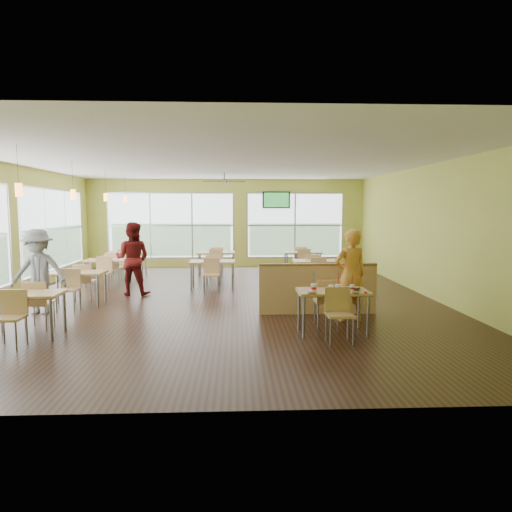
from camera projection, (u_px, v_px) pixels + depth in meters
name	position (u px, v px, depth m)	size (l,w,h in m)	color
room	(221.00, 232.00, 10.64)	(12.00, 12.04, 3.20)	black
window_bays	(136.00, 231.00, 13.59)	(9.24, 10.24, 2.38)	white
main_table	(333.00, 297.00, 7.85)	(1.22, 1.52, 0.87)	tan
half_wall_divider	(318.00, 288.00, 9.30)	(2.40, 0.14, 1.04)	tan
dining_tables	(185.00, 264.00, 12.39)	(6.92, 8.72, 0.87)	tan
pendant_lights	(90.00, 196.00, 11.08)	(0.11, 7.31, 0.86)	#2D2119
ceiling_fan	(224.00, 181.00, 13.48)	(1.25, 1.25, 0.29)	#2D2119
tv_backwall	(276.00, 200.00, 16.49)	(1.00, 0.07, 0.60)	black
man_plaid	(350.00, 275.00, 8.68)	(0.64, 0.42, 1.76)	orange
patron_maroon	(133.00, 259.00, 11.31)	(0.88, 0.69, 1.81)	#5A1110
patron_grey	(39.00, 272.00, 9.29)	(1.12, 0.65, 1.74)	slate
cup_blue	(314.00, 288.00, 7.64)	(0.10, 0.10, 0.38)	white
cup_yellow	(331.00, 288.00, 7.63)	(0.09, 0.09, 0.33)	white
cup_red_near	(338.00, 288.00, 7.58)	(0.10, 0.10, 0.37)	white
cup_red_far	(352.00, 288.00, 7.73)	(0.08, 0.08, 0.31)	white
food_basket	(353.00, 288.00, 7.83)	(0.25, 0.25, 0.06)	black
ketchup_cup	(366.00, 293.00, 7.56)	(0.06, 0.06, 0.02)	#931904
wrapper_left	(312.00, 293.00, 7.52)	(0.16, 0.14, 0.04)	#A97851
wrapper_mid	(333.00, 288.00, 7.87)	(0.23, 0.20, 0.06)	#A97851
wrapper_right	(356.00, 292.00, 7.55)	(0.14, 0.13, 0.03)	#A97851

